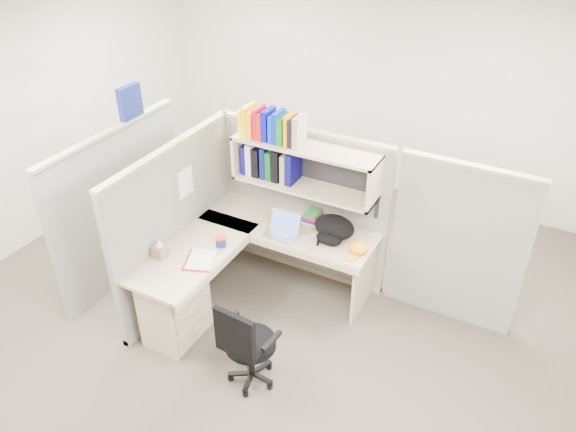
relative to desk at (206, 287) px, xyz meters
The scene contains 14 objects.
ground 0.66m from the desk, 35.01° to the left, with size 6.00×6.00×0.00m, color #343028.
room_shell 1.28m from the desk, 35.01° to the left, with size 6.00×6.00×6.00m.
cubicle 0.88m from the desk, 86.86° to the left, with size 3.79×1.84×1.95m.
desk is the anchor object (origin of this frame).
laptop 0.89m from the desk, 58.32° to the left, with size 0.30×0.30×0.22m, color silver, non-canonical shape.
backpack 1.28m from the desk, 43.97° to the left, with size 0.39×0.30×0.23m, color black, non-canonical shape.
orange_cap 1.45m from the desk, 33.86° to the left, with size 0.17×0.20×0.09m, color orange, non-canonical shape.
snack_canister 0.44m from the desk, 88.46° to the left, with size 0.10×0.10×0.10m.
tissue_box 0.55m from the desk, 163.50° to the right, with size 0.11×0.11×0.18m, color #896C4D, non-canonical shape.
mouse 0.89m from the desk, 55.80° to the left, with size 0.08×0.05×0.03m, color #95B6D3.
paper_cup 1.09m from the desk, 67.68° to the left, with size 0.06×0.06×0.09m, color silver.
book_stack 1.25m from the desk, 61.70° to the left, with size 0.16×0.21×0.10m, color gray, non-canonical shape.
loose_paper 0.30m from the desk, 149.64° to the left, with size 0.23×0.31×0.00m, color silver, non-canonical shape.
task_chair 0.86m from the desk, 31.59° to the right, with size 0.47×0.44×0.89m.
Camera 1 is at (2.12, -3.44, 3.77)m, focal length 35.00 mm.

